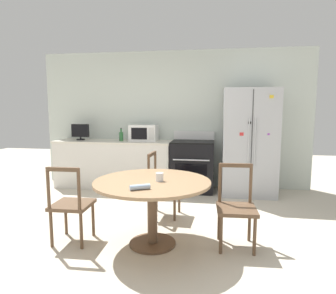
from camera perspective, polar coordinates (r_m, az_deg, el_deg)
ground_plane at (r=3.61m, az=-5.53°, el=-17.50°), size 14.00×14.00×0.00m
back_wall at (r=5.88m, az=0.90°, el=5.30°), size 5.20×0.10×2.60m
kitchen_counter at (r=5.89m, az=-10.19°, el=-3.13°), size 2.25×0.64×0.90m
refrigerator at (r=5.44m, az=15.21°, el=0.91°), size 0.92×0.77×1.85m
oven_range at (r=5.55m, az=4.70°, el=-3.51°), size 0.77×0.68×1.08m
microwave at (r=5.69m, az=-4.64°, el=2.71°), size 0.51×0.35×0.30m
countertop_tv at (r=6.07m, az=-16.36°, el=2.85°), size 0.35×0.16×0.31m
counter_bottle at (r=5.76m, az=-8.91°, el=2.09°), size 0.08×0.08×0.24m
dining_table at (r=3.33m, az=-3.02°, el=-8.57°), size 1.28×1.28×0.73m
dining_chair_far at (r=4.26m, az=-0.95°, el=-7.35°), size 0.44×0.44×0.90m
dining_chair_left at (r=3.60m, az=-17.97°, el=-10.50°), size 0.43×0.43×0.90m
dining_chair_right at (r=3.43m, az=12.85°, el=-11.26°), size 0.44×0.44×0.90m
candle_glass at (r=3.27m, az=-1.61°, el=-5.83°), size 0.09×0.09×0.09m
folded_napkin at (r=2.95m, az=-5.36°, el=-7.60°), size 0.20×0.14×0.05m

